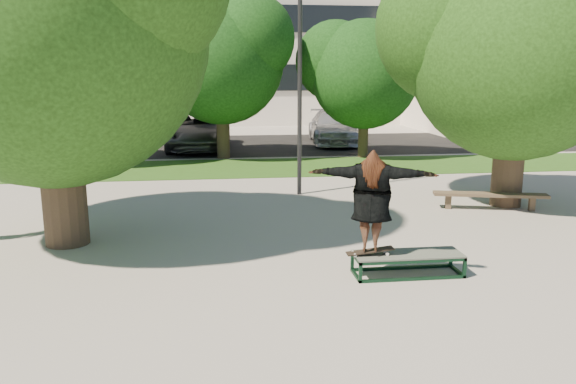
{
  "coord_description": "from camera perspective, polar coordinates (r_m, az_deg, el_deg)",
  "views": [
    {
      "loc": [
        -1.22,
        -10.09,
        3.31
      ],
      "look_at": [
        0.13,
        0.6,
        1.01
      ],
      "focal_mm": 35.0,
      "sensor_mm": 36.0,
      "label": 1
    }
  ],
  "objects": [
    {
      "name": "bench",
      "position": [
        14.62,
        19.85,
        -0.37
      ],
      "size": [
        2.72,
        1.03,
        0.42
      ],
      "rotation": [
        0.0,
        0.0,
        -0.25
      ],
      "color": "brown",
      "rests_on": "ground"
    },
    {
      "name": "side_building",
      "position": [
        37.41,
        24.31,
        12.07
      ],
      "size": [
        15.0,
        10.0,
        8.0
      ],
      "primitive_type": "cube",
      "color": "white",
      "rests_on": "ground"
    },
    {
      "name": "ground",
      "position": [
        10.69,
        -0.29,
        -6.0
      ],
      "size": [
        120.0,
        120.0,
        0.0
      ],
      "primitive_type": "plane",
      "color": "gray",
      "rests_on": "ground"
    },
    {
      "name": "skater_rig",
      "position": [
        9.13,
        8.49,
        -0.91
      ],
      "size": [
        2.12,
        1.15,
        1.74
      ],
      "rotation": [
        0.0,
        0.0,
        2.84
      ],
      "color": "white",
      "rests_on": "grind_box"
    },
    {
      "name": "tree_right",
      "position": [
        15.0,
        21.93,
        14.2
      ],
      "size": [
        6.24,
        5.33,
        6.51
      ],
      "color": "#38281E",
      "rests_on": "ground"
    },
    {
      "name": "bg_tree_right",
      "position": [
        22.38,
        7.62,
        12.41
      ],
      "size": [
        5.04,
        4.31,
        5.43
      ],
      "color": "#38281E",
      "rests_on": "ground"
    },
    {
      "name": "bg_tree_mid",
      "position": [
        22.18,
        -7.02,
        13.79
      ],
      "size": [
        5.76,
        4.92,
        6.24
      ],
      "color": "#38281E",
      "rests_on": "ground"
    },
    {
      "name": "car_dark",
      "position": [
        25.6,
        -8.04,
        5.94
      ],
      "size": [
        1.45,
        3.9,
        1.27
      ],
      "primitive_type": "imported",
      "rotation": [
        0.0,
        0.0,
        0.03
      ],
      "color": "black",
      "rests_on": "asphalt_strip"
    },
    {
      "name": "office_building",
      "position": [
        42.33,
        -8.63,
        18.29
      ],
      "size": [
        30.0,
        14.12,
        16.0
      ],
      "color": "silver",
      "rests_on": "ground"
    },
    {
      "name": "car_silver_b",
      "position": [
        26.85,
        4.65,
        6.57
      ],
      "size": [
        2.6,
        5.43,
        1.53
      ],
      "primitive_type": "imported",
      "rotation": [
        0.0,
        0.0,
        -0.09
      ],
      "color": "silver",
      "rests_on": "asphalt_strip"
    },
    {
      "name": "car_silver_a",
      "position": [
        27.4,
        -20.47,
        5.76
      ],
      "size": [
        1.78,
        4.0,
        1.34
      ],
      "primitive_type": "imported",
      "rotation": [
        0.0,
        0.0,
        0.05
      ],
      "color": "#9D9DA1",
      "rests_on": "asphalt_strip"
    },
    {
      "name": "grind_box",
      "position": [
        9.63,
        12.05,
        -7.15
      ],
      "size": [
        1.8,
        0.6,
        0.38
      ],
      "color": "black",
      "rests_on": "ground"
    },
    {
      "name": "tree_left",
      "position": [
        11.65,
        -23.48,
        16.57
      ],
      "size": [
        6.96,
        5.95,
        7.12
      ],
      "color": "#38281E",
      "rests_on": "ground"
    },
    {
      "name": "bg_tree_left",
      "position": [
        21.83,
        -21.9,
        12.32
      ],
      "size": [
        5.28,
        4.51,
        5.77
      ],
      "color": "#38281E",
      "rests_on": "ground"
    },
    {
      "name": "car_grey",
      "position": [
        25.06,
        -8.99,
        6.15
      ],
      "size": [
        2.79,
        5.81,
        1.6
      ],
      "primitive_type": "imported",
      "rotation": [
        0.0,
        0.0,
        -0.02
      ],
      "color": "#535358",
      "rests_on": "asphalt_strip"
    },
    {
      "name": "grass_strip",
      "position": [
        19.99,
        -0.71,
        2.55
      ],
      "size": [
        30.0,
        4.0,
        0.02
      ],
      "primitive_type": "cube",
      "color": "#284914",
      "rests_on": "ground"
    },
    {
      "name": "lamppost",
      "position": [
        15.25,
        1.2,
        11.45
      ],
      "size": [
        0.25,
        0.15,
        6.11
      ],
      "color": "#2D2D30",
      "rests_on": "ground"
    },
    {
      "name": "asphalt_strip",
      "position": [
        26.32,
        -4.49,
        4.8
      ],
      "size": [
        40.0,
        8.0,
        0.01
      ],
      "primitive_type": "cube",
      "color": "black",
      "rests_on": "ground"
    }
  ]
}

